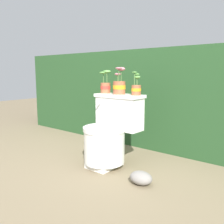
# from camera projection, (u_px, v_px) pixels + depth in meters

# --- Properties ---
(ground_plane) EXTENTS (12.00, 12.00, 0.00)m
(ground_plane) POSITION_uv_depth(u_px,v_px,m) (109.00, 167.00, 2.31)
(ground_plane) COLOR #75664C
(hedge_backdrop) EXTENTS (4.24, 0.98, 1.12)m
(hedge_backdrop) POSITION_uv_depth(u_px,v_px,m) (169.00, 97.00, 3.11)
(hedge_backdrop) COLOR #234723
(hedge_backdrop) RESTS_ON ground
(toilet) EXTENTS (0.48, 0.52, 0.66)m
(toilet) POSITION_uv_depth(u_px,v_px,m) (110.00, 132.00, 2.32)
(toilet) COLOR white
(toilet) RESTS_ON ground
(potted_plant_left) EXTENTS (0.13, 0.10, 0.23)m
(potted_plant_left) POSITION_uv_depth(u_px,v_px,m) (105.00, 84.00, 2.49)
(potted_plant_left) COLOR #9E5638
(potted_plant_left) RESTS_ON toilet
(potted_plant_midleft) EXTENTS (0.14, 0.13, 0.26)m
(potted_plant_midleft) POSITION_uv_depth(u_px,v_px,m) (119.00, 85.00, 2.36)
(potted_plant_midleft) COLOR #9E5638
(potted_plant_midleft) RESTS_ON toilet
(potted_plant_middle) EXTENTS (0.09, 0.09, 0.21)m
(potted_plant_middle) POSITION_uv_depth(u_px,v_px,m) (136.00, 88.00, 2.26)
(potted_plant_middle) COLOR #9E5638
(potted_plant_middle) RESTS_ON toilet
(garden_stone) EXTENTS (0.19, 0.15, 0.10)m
(garden_stone) POSITION_uv_depth(u_px,v_px,m) (141.00, 178.00, 1.94)
(garden_stone) COLOR gray
(garden_stone) RESTS_ON ground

